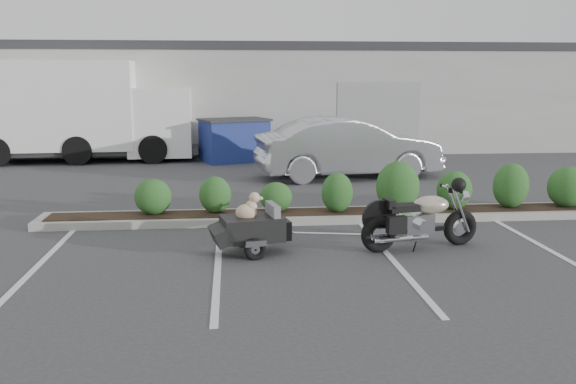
{
  "coord_description": "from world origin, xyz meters",
  "views": [
    {
      "loc": [
        -1.27,
        -9.51,
        2.81
      ],
      "look_at": [
        -0.26,
        1.24,
        0.75
      ],
      "focal_mm": 38.0,
      "sensor_mm": 36.0,
      "label": 1
    }
  ],
  "objects": [
    {
      "name": "sedan",
      "position": [
        1.98,
        7.17,
        0.84
      ],
      "size": [
        5.3,
        2.48,
        1.68
      ],
      "primitive_type": "imported",
      "rotation": [
        0.0,
        0.0,
        1.71
      ],
      "color": "silver",
      "rests_on": "ground"
    },
    {
      "name": "motorcycle",
      "position": [
        1.81,
        -0.03,
        0.48
      ],
      "size": [
        2.1,
        0.88,
        1.21
      ],
      "rotation": [
        0.0,
        0.0,
        0.2
      ],
      "color": "black",
      "rests_on": "ground"
    },
    {
      "name": "planter_kerb",
      "position": [
        1.0,
        2.2,
        0.07
      ],
      "size": [
        12.0,
        1.0,
        0.15
      ],
      "primitive_type": "cube",
      "color": "#9E9E93",
      "rests_on": "ground"
    },
    {
      "name": "delivery_truck",
      "position": [
        -6.05,
        11.56,
        1.59
      ],
      "size": [
        7.31,
        2.78,
        3.3
      ],
      "rotation": [
        0.0,
        0.0,
        0.04
      ],
      "color": "white",
      "rests_on": "ground"
    },
    {
      "name": "dumpster",
      "position": [
        -1.16,
        10.82,
        0.72
      ],
      "size": [
        2.55,
        2.15,
        1.42
      ],
      "rotation": [
        0.0,
        0.0,
        0.36
      ],
      "color": "navy",
      "rests_on": "ground"
    },
    {
      "name": "building",
      "position": [
        0.0,
        17.0,
        2.0
      ],
      "size": [
        26.0,
        10.0,
        4.0
      ],
      "primitive_type": "cube",
      "color": "#9EA099",
      "rests_on": "ground"
    },
    {
      "name": "pet_trailer",
      "position": [
        -0.97,
        -0.02,
        0.42
      ],
      "size": [
        1.71,
        0.97,
        1.0
      ],
      "rotation": [
        0.0,
        0.0,
        0.2
      ],
      "color": "black",
      "rests_on": "ground"
    },
    {
      "name": "ground",
      "position": [
        0.0,
        0.0,
        0.0
      ],
      "size": [
        90.0,
        90.0,
        0.0
      ],
      "primitive_type": "plane",
      "color": "#38383A",
      "rests_on": "ground"
    }
  ]
}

